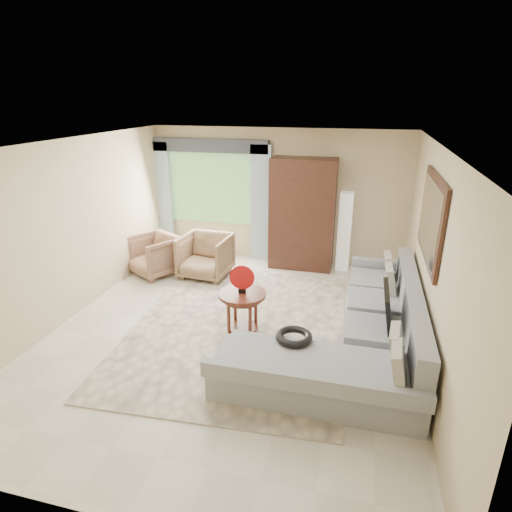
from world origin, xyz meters
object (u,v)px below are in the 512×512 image
(tv_screen, at_px, (388,307))
(floor_lamp, at_px, (344,232))
(potted_plant, at_px, (161,243))
(coffee_table, at_px, (242,313))
(armchair_left, at_px, (155,255))
(armoire, at_px, (302,214))
(armchair_right, at_px, (206,256))
(sectional_sofa, at_px, (363,337))

(tv_screen, distance_m, floor_lamp, 2.97)
(tv_screen, distance_m, potted_plant, 5.19)
(coffee_table, relative_size, armchair_left, 0.80)
(potted_plant, bearing_deg, armoire, 2.80)
(armchair_left, bearing_deg, armchair_right, 38.21)
(armchair_right, height_order, potted_plant, armchair_right)
(floor_lamp, bearing_deg, armchair_left, -161.76)
(armoire, xyz_separation_m, floor_lamp, (0.80, 0.06, -0.30))
(coffee_table, distance_m, armoire, 2.88)
(armchair_right, xyz_separation_m, floor_lamp, (2.43, 0.99, 0.35))
(coffee_table, bearing_deg, sectional_sofa, -4.72)
(tv_screen, relative_size, potted_plant, 1.38)
(armoire, bearing_deg, armchair_right, -150.33)
(coffee_table, height_order, floor_lamp, floor_lamp)
(coffee_table, distance_m, armchair_right, 2.21)
(coffee_table, height_order, armchair_left, armchair_left)
(potted_plant, distance_m, armoire, 3.02)
(coffee_table, bearing_deg, armchair_right, 123.84)
(tv_screen, height_order, floor_lamp, floor_lamp)
(tv_screen, height_order, potted_plant, tv_screen)
(coffee_table, xyz_separation_m, floor_lamp, (1.19, 2.82, 0.41))
(potted_plant, distance_m, floor_lamp, 3.75)
(sectional_sofa, relative_size, armoire, 1.65)
(tv_screen, xyz_separation_m, floor_lamp, (-0.70, 2.89, 0.03))
(tv_screen, distance_m, armchair_right, 3.67)
(coffee_table, height_order, potted_plant, coffee_table)
(potted_plant, bearing_deg, armchair_right, -31.21)
(sectional_sofa, distance_m, armchair_right, 3.47)
(armchair_right, bearing_deg, tv_screen, -27.59)
(armchair_left, xyz_separation_m, potted_plant, (-0.33, 0.91, -0.10))
(potted_plant, bearing_deg, sectional_sofa, -33.57)
(armchair_left, height_order, armoire, armoire)
(tv_screen, bearing_deg, floor_lamp, 103.62)
(potted_plant, bearing_deg, armchair_left, -69.88)
(armchair_left, distance_m, armoire, 2.87)
(tv_screen, bearing_deg, coffee_table, 177.98)
(potted_plant, height_order, armoire, armoire)
(tv_screen, bearing_deg, armchair_right, 148.65)
(sectional_sofa, height_order, coffee_table, sectional_sofa)
(tv_screen, bearing_deg, armoire, 117.92)
(sectional_sofa, distance_m, coffee_table, 1.63)
(armoire, bearing_deg, armchair_left, -157.79)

